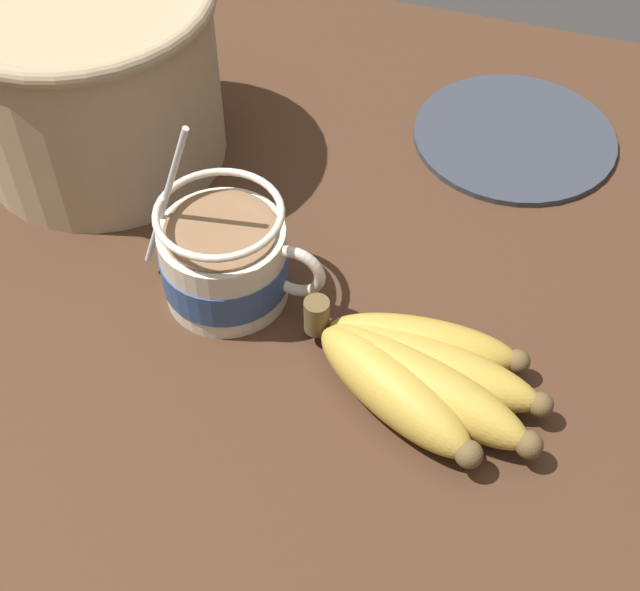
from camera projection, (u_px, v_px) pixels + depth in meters
table at (304, 351)px, 71.79cm from camera, size 99.84×99.84×3.90cm
coffee_mug at (225, 260)px, 70.49cm from camera, size 15.70×10.21×16.53cm
banana_bunch at (418, 373)px, 65.29cm from camera, size 19.52×13.06×4.48cm
woven_basket at (90, 73)px, 78.54cm from camera, size 23.75×23.75×16.79cm
small_plate at (514, 136)px, 86.10cm from camera, size 19.52×19.52×0.60cm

